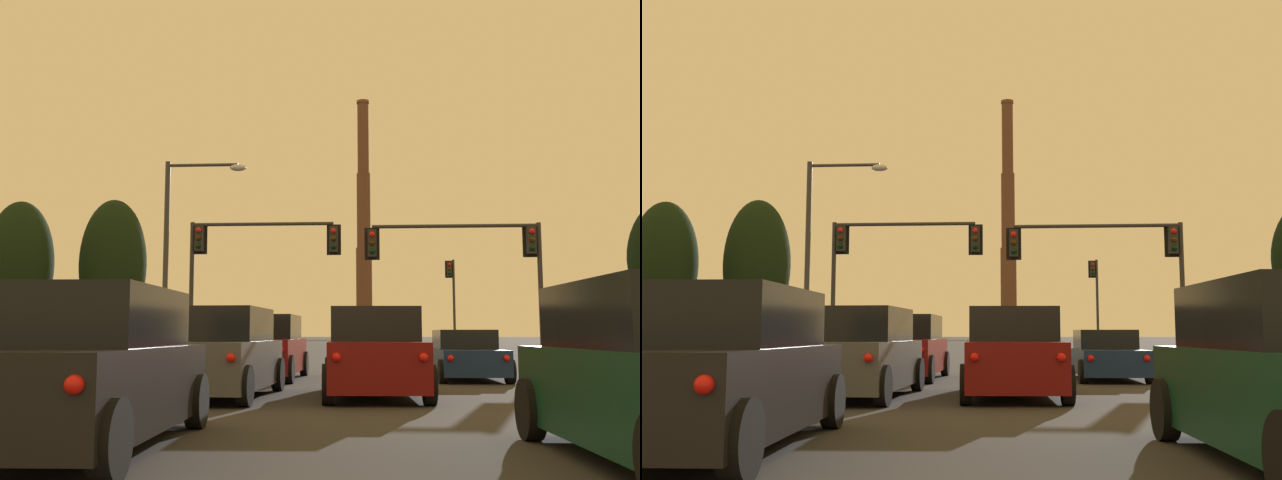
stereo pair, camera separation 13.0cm
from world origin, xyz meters
The scene contains 12 objects.
suv_left_lane_front centered at (-2.87, 20.78, 0.90)m, with size 2.18×4.93×1.86m.
suv_center_lane_second centered at (0.24, 14.89, 0.90)m, with size 2.30×4.98×1.86m.
sedan_right_lane_front centered at (2.94, 21.04, 0.67)m, with size 2.07×4.74×1.43m.
suv_left_lane_second centered at (-2.97, 14.45, 0.90)m, with size 2.27×4.96×1.86m.
suv_left_lane_third centered at (-3.16, 7.46, 0.90)m, with size 2.22×4.95×1.86m.
traffic_light_overhead_right centered at (4.31, 27.31, 4.25)m, with size 6.78×0.50×5.49m.
traffic_light_far_right centered at (6.15, 53.08, 4.31)m, with size 0.78×0.50×6.61m.
traffic_light_overhead_left centered at (-4.95, 28.64, 4.49)m, with size 6.25×0.50×5.83m.
street_lamp centered at (-7.00, 26.58, 4.89)m, with size 3.14×0.36×7.89m.
smokestack centered at (-0.86, 175.17, 22.50)m, with size 6.01×6.01×57.48m.
treeline_right_mid centered at (-36.56, 75.02, 8.49)m, with size 7.11×6.40×15.28m.
treeline_center_left centered at (-28.00, 79.38, 8.85)m, with size 7.33×6.60×16.13m.
Camera 1 is at (0.15, -1.16, 1.32)m, focal length 42.00 mm.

